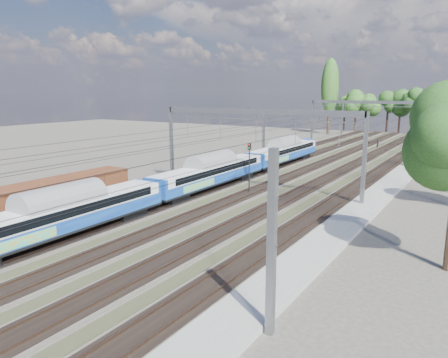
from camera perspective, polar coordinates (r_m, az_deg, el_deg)
The scene contains 10 objects.
track_bed at distance 61.37m, azimuth 10.59°, elevation 1.14°, with size 21.00×130.00×0.34m.
platform at distance 34.56m, azimuth 14.17°, elevation -6.94°, with size 3.00×70.00×0.30m, color gray.
catenary at distance 67.70m, azimuth 13.42°, elevation 7.35°, with size 25.65×130.00×9.00m.
tree_belt at distance 101.90m, azimuth 24.51°, elevation 8.79°, with size 39.72×100.61×11.84m.
poplar at distance 115.24m, azimuth 13.67°, elevation 11.61°, with size 4.40×4.40×19.04m.
emu_train at distance 47.72m, azimuth -1.97°, elevation 1.25°, with size 2.81×59.41×4.10m.
freight_boxcar at distance 39.29m, azimuth -20.60°, elevation -2.12°, with size 2.80×13.53×3.49m.
worker at distance 88.72m, azimuth 19.44°, elevation 4.32°, with size 0.64×0.42×1.76m, color black.
signal_near at distance 46.51m, azimuth 3.32°, elevation 2.25°, with size 0.36×0.32×5.43m.
signal_far at distance 81.37m, azimuth 23.50°, elevation 5.32°, with size 0.35×0.32×5.58m.
Camera 1 is at (21.49, -11.47, 10.81)m, focal length 35.00 mm.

